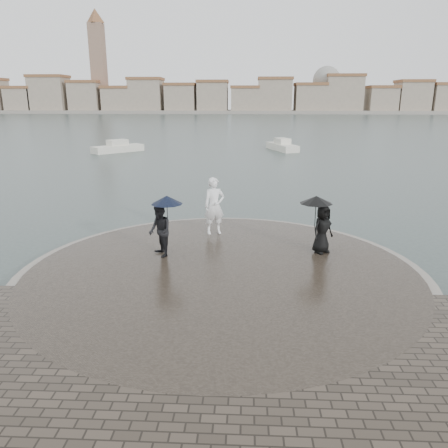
{
  "coord_description": "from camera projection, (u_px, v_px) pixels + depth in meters",
  "views": [
    {
      "loc": [
        0.69,
        -8.99,
        5.42
      ],
      "look_at": [
        0.0,
        4.8,
        1.45
      ],
      "focal_mm": 35.0,
      "sensor_mm": 36.0,
      "label": 1
    }
  ],
  "objects": [
    {
      "name": "kerb_ring",
      "position": [
        222.0,
        276.0,
        13.48
      ],
      "size": [
        12.5,
        12.5,
        0.32
      ],
      "primitive_type": "cylinder",
      "color": "gray",
      "rests_on": "ground"
    },
    {
      "name": "visitor_right",
      "position": [
        320.0,
        220.0,
        14.66
      ],
      "size": [
        1.28,
        1.11,
        1.95
      ],
      "color": "black",
      "rests_on": "quay_tip"
    },
    {
      "name": "visitor_left",
      "position": [
        162.0,
        224.0,
        14.32
      ],
      "size": [
        1.27,
        1.15,
        2.04
      ],
      "color": "black",
      "rests_on": "quay_tip"
    },
    {
      "name": "boats",
      "position": [
        292.0,
        148.0,
        46.27
      ],
      "size": [
        41.39,
        7.93,
        1.5
      ],
      "color": "silver",
      "rests_on": "ground"
    },
    {
      "name": "quay_tip",
      "position": [
        222.0,
        275.0,
        13.47
      ],
      "size": [
        11.9,
        11.9,
        0.36
      ],
      "primitive_type": "cylinder",
      "color": "#2D261E",
      "rests_on": "ground"
    },
    {
      "name": "far_skyline",
      "position": [
        228.0,
        98.0,
        163.15
      ],
      "size": [
        260.0,
        20.0,
        37.0
      ],
      "color": "gray",
      "rests_on": "ground"
    },
    {
      "name": "statue",
      "position": [
        214.0,
        206.0,
        16.74
      ],
      "size": [
        0.93,
        0.76,
        2.2
      ],
      "primitive_type": "imported",
      "rotation": [
        0.0,
        0.0,
        0.33
      ],
      "color": "white",
      "rests_on": "quay_tip"
    },
    {
      "name": "ground",
      "position": [
        214.0,
        341.0,
        10.16
      ],
      "size": [
        400.0,
        400.0,
        0.0
      ],
      "primitive_type": "plane",
      "color": "#2B3835",
      "rests_on": "ground"
    }
  ]
}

